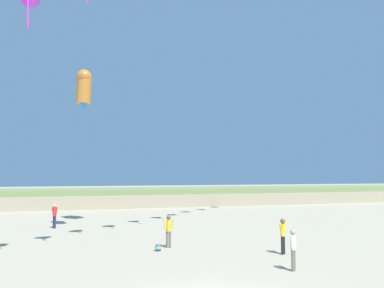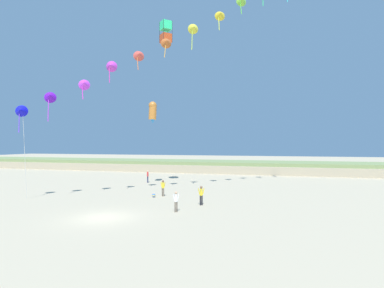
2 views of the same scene
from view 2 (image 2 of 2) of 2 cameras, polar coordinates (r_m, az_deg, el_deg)
ground_plane at (r=23.89m, az=-16.50°, el=-13.30°), size 240.00×240.00×0.00m
dune_ridge at (r=60.91m, az=3.57°, el=-4.20°), size 120.00×11.54×2.06m
person_near_left at (r=31.82m, az=-5.55°, el=-8.14°), size 0.60×0.23×1.71m
person_near_right at (r=27.19m, az=1.76°, el=-9.52°), size 0.55×0.40×1.73m
person_mid_center at (r=43.11m, az=-8.43°, el=-5.97°), size 0.45×0.53×1.75m
person_far_left at (r=24.56m, az=-3.07°, el=-10.63°), size 0.50×0.44×1.67m
kite_banner_string at (r=33.30m, az=-2.31°, el=20.29°), size 28.95×15.15×26.40m
large_kite_low_lead at (r=39.44m, az=-5.01°, el=20.45°), size 1.68×1.68×2.63m
large_kite_mid_trail at (r=40.14m, az=-7.50°, el=6.18°), size 1.48×1.49×2.89m
beach_ball at (r=31.50m, az=-7.30°, el=-9.71°), size 0.36×0.36×0.36m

